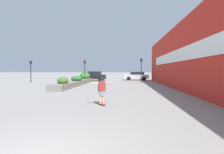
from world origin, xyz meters
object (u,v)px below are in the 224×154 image
at_px(traffic_light_left, 85,67).
at_px(traffic_light_far_left, 31,67).
at_px(car_center_left, 136,76).
at_px(skateboarder, 102,88).
at_px(car_center_right, 94,76).
at_px(traffic_light_right, 141,66).
at_px(skateboard, 102,104).
at_px(car_leftmost, 189,76).

xyz_separation_m(traffic_light_left, traffic_light_far_left, (-8.32, 0.42, -0.00)).
relative_size(car_center_left, traffic_light_far_left, 1.35).
height_order(skateboarder, car_center_right, car_center_right).
bearing_deg(traffic_light_right, traffic_light_far_left, 178.29).
height_order(skateboard, skateboarder, skateboarder).
distance_m(car_center_left, traffic_light_left, 10.72).
bearing_deg(skateboarder, car_center_right, 72.51).
bearing_deg(skateboard, car_center_left, 53.26).
bearing_deg(car_leftmost, traffic_light_right, 123.34).
bearing_deg(car_center_right, car_leftmost, -84.92).
bearing_deg(car_leftmost, traffic_light_left, 108.36).
bearing_deg(car_center_left, traffic_light_left, 133.14).
bearing_deg(traffic_light_right, car_center_left, 91.92).
bearing_deg(car_leftmost, skateboarder, 151.10).
bearing_deg(car_leftmost, car_center_right, 95.08).
distance_m(skateboard, car_leftmost, 24.20).
relative_size(skateboard, skateboarder, 0.48).
height_order(skateboarder, car_leftmost, car_leftmost).
distance_m(car_center_right, traffic_light_right, 8.58).
bearing_deg(car_leftmost, traffic_light_far_left, 101.47).
xyz_separation_m(car_center_left, traffic_light_left, (-7.75, -7.27, 1.41)).
relative_size(skateboard, traffic_light_right, 0.19).
relative_size(car_center_left, car_center_right, 1.11).
bearing_deg(traffic_light_far_left, car_center_left, 23.08).
xyz_separation_m(skateboard, car_leftmost, (11.69, 21.17, 0.74)).
bearing_deg(traffic_light_right, car_leftmost, 33.34).
xyz_separation_m(traffic_light_right, traffic_light_far_left, (-16.32, 0.49, -0.14)).
bearing_deg(skateboard, car_leftmost, 32.02).
bearing_deg(skateboarder, traffic_light_left, 77.40).
distance_m(skateboard, skateboarder, 0.84).
bearing_deg(traffic_light_right, car_center_right, 151.05).
relative_size(car_leftmost, car_center_right, 1.14).
bearing_deg(skateboarder, traffic_light_far_left, 99.67).
relative_size(car_leftmost, traffic_light_right, 1.30).
relative_size(traffic_light_left, traffic_light_far_left, 1.00).
height_order(skateboard, car_center_right, car_center_right).
xyz_separation_m(skateboard, traffic_light_right, (3.34, 15.68, 2.28)).
height_order(car_center_left, traffic_light_far_left, traffic_light_far_left).
distance_m(skateboard, car_center_right, 20.20).
xyz_separation_m(car_leftmost, traffic_light_far_left, (-24.66, -5.01, 1.40)).
relative_size(car_center_right, traffic_light_far_left, 1.22).
relative_size(car_center_right, traffic_light_right, 1.14).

